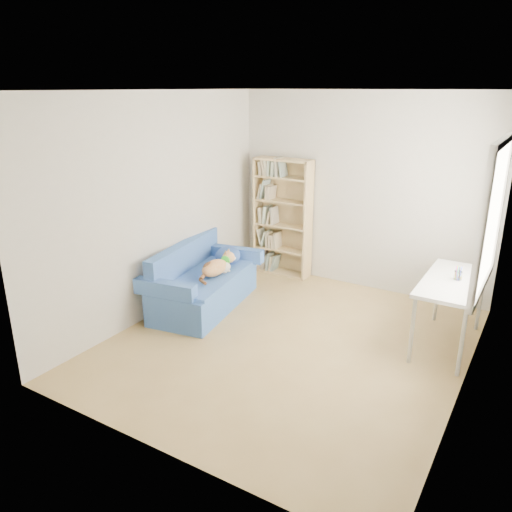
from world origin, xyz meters
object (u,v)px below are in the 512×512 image
Objects in this scene: sofa at (204,282)px; desk at (452,286)px; bookshelf at (282,222)px; pen_cup at (458,275)px.

desk is at bearing 0.82° from sofa.
bookshelf reaches higher than pen_cup.
pen_cup is at bearing -21.02° from bookshelf.
desk is at bearing -21.80° from bookshelf.
desk is (2.54, -1.02, -0.10)m from bookshelf.
bookshelf reaches higher than sofa.
sofa reaches higher than desk.
sofa is 1.62m from bookshelf.
desk is 8.10× the size of pen_cup.
sofa is 1.01× the size of bookshelf.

